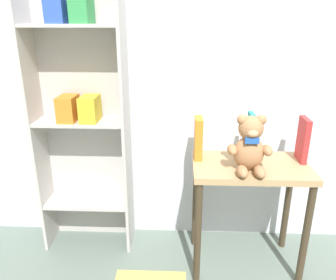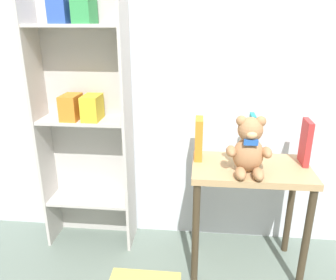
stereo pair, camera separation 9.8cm
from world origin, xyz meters
The scene contains 7 objects.
wall_back centered at (0.00, 1.29, 1.25)m, with size 4.80×0.06×2.50m.
bookshelf_side centered at (-0.77, 1.16, 0.92)m, with size 0.56×0.23×1.70m.
display_table centered at (0.22, 0.96, 0.55)m, with size 0.64×0.39×0.67m.
teddy_bear centered at (0.18, 0.88, 0.80)m, with size 0.23×0.21×0.30m.
book_standing_orange centered at (-0.07, 1.04, 0.79)m, with size 0.04×0.13×0.24m, color orange.
book_standing_teal centered at (0.22, 1.05, 0.80)m, with size 0.02×0.10×0.27m, color teal.
book_standing_red centered at (0.51, 1.03, 0.79)m, with size 0.03×0.14×0.25m, color red.
Camera 2 is at (-0.07, -0.72, 1.41)m, focal length 35.00 mm.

